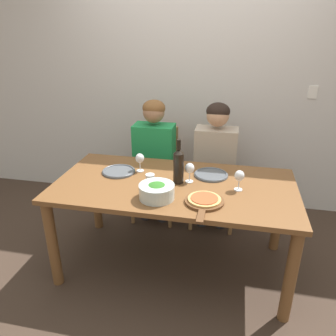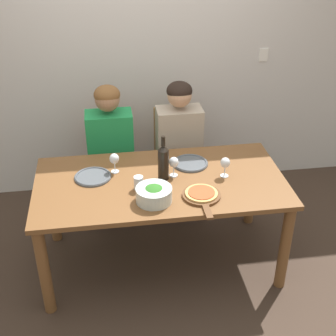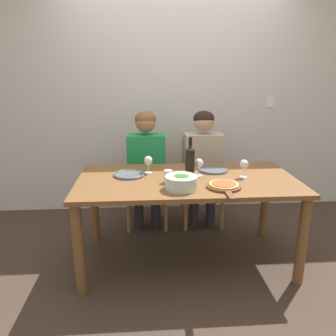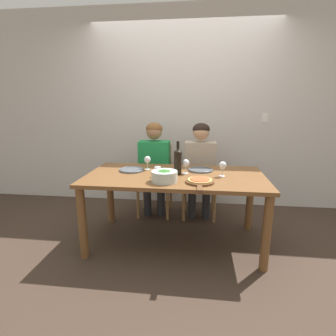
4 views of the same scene
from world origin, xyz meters
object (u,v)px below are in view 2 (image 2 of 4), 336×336
object	(u,v)px
wine_bottle	(163,162)
chair_right	(177,156)
person_woman	(110,142)
water_tumbler	(139,183)
broccoli_bowl	(154,194)
dinner_plate_right	(190,163)
wine_glass_right	(225,164)
wine_glass_centre	(174,163)
person_man	(179,137)
dinner_plate_left	(93,177)
wine_glass_left	(114,160)
pizza_on_board	(202,195)
chair_left	(111,160)

from	to	relation	value
wine_bottle	chair_right	bearing A→B (deg)	73.57
person_woman	water_tumbler	distance (m)	0.79
broccoli_bowl	chair_right	bearing A→B (deg)	72.51
dinner_plate_right	wine_glass_right	xyz separation A→B (m)	(0.21, -0.21, 0.10)
wine_glass_centre	person_man	bearing A→B (deg)	76.78
person_man	wine_glass_right	xyz separation A→B (m)	(0.21, -0.69, 0.12)
dinner_plate_left	water_tumbler	size ratio (longest dim) A/B	2.70
dinner_plate_left	wine_glass_centre	xyz separation A→B (m)	(0.58, -0.06, 0.10)
chair_right	person_woman	size ratio (longest dim) A/B	0.75
dinner_plate_right	wine_glass_right	distance (m)	0.31
wine_glass_left	wine_glass_right	xyz separation A→B (m)	(0.78, -0.17, 0.00)
dinner_plate_right	pizza_on_board	size ratio (longest dim) A/B	0.66
chair_left	wine_glass_right	distance (m)	1.19
person_woman	dinner_plate_left	world-z (taller)	person_woman
wine_glass_centre	wine_bottle	bearing A→B (deg)	-160.44
broccoli_bowl	wine_glass_centre	world-z (taller)	wine_glass_centre
broccoli_bowl	wine_glass_left	bearing A→B (deg)	120.16
wine_bottle	water_tumbler	world-z (taller)	wine_bottle
wine_glass_right	water_tumbler	bearing A→B (deg)	-172.83
chair_left	wine_glass_centre	size ratio (longest dim) A/B	6.05
chair_left	dinner_plate_right	distance (m)	0.88
chair_right	dinner_plate_left	distance (m)	1.03
person_woman	water_tumbler	bearing A→B (deg)	-77.73
person_woman	broccoli_bowl	size ratio (longest dim) A/B	5.00
pizza_on_board	person_man	bearing A→B (deg)	89.75
person_man	water_tumbler	xyz separation A→B (m)	(-0.41, -0.77, 0.07)
person_woman	broccoli_bowl	world-z (taller)	person_woman
chair_left	wine_glass_centre	bearing A→B (deg)	-59.67
wine_glass_left	wine_glass_centre	bearing A→B (deg)	-15.25
wine_glass_left	broccoli_bowl	bearing A→B (deg)	-59.84
chair_right	pizza_on_board	size ratio (longest dim) A/B	2.28
chair_right	water_tumbler	distance (m)	1.02
person_man	wine_glass_right	distance (m)	0.73
wine_bottle	wine_glass_left	xyz separation A→B (m)	(-0.34, 0.14, -0.03)
chair_right	person_man	size ratio (longest dim) A/B	0.75
chair_right	broccoli_bowl	xyz separation A→B (m)	(-0.33, -1.04, 0.31)
person_man	dinner_plate_left	world-z (taller)	person_man
chair_right	wine_glass_centre	xyz separation A→B (m)	(-0.15, -0.74, 0.36)
chair_left	dinner_plate_left	world-z (taller)	chair_left
chair_right	wine_bottle	world-z (taller)	wine_bottle
chair_left	wine_glass_centre	world-z (taller)	chair_left
dinner_plate_right	wine_glass_right	bearing A→B (deg)	-44.15
chair_left	person_woman	distance (m)	0.26
dinner_plate_left	wine_glass_left	world-z (taller)	wine_glass_left
pizza_on_board	wine_glass_centre	bearing A→B (deg)	115.63
wine_glass_left	water_tumbler	distance (m)	0.30
person_woman	pizza_on_board	size ratio (longest dim) A/B	3.02
chair_left	wine_glass_left	bearing A→B (deg)	-88.53
pizza_on_board	wine_glass_right	size ratio (longest dim) A/B	2.66
chair_left	person_woman	world-z (taller)	person_woman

